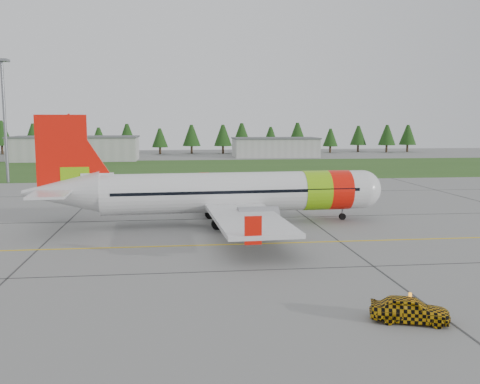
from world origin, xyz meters
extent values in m
plane|color=gray|center=(0.00, 0.00, 0.00)|extent=(320.00, 320.00, 0.00)
cylinder|color=silver|center=(2.15, 17.39, 3.18)|extent=(26.84, 5.38, 4.00)
sphere|color=silver|center=(15.47, 18.08, 3.18)|extent=(4.00, 4.00, 4.00)
cone|color=silver|center=(-14.75, 16.51, 3.54)|extent=(7.38, 4.37, 4.00)
cube|color=black|center=(15.77, 18.10, 3.54)|extent=(1.78, 2.75, 0.57)
cylinder|color=#7CC00E|center=(10.35, 17.81, 3.18)|extent=(2.88, 4.21, 4.08)
cylinder|color=red|center=(12.80, 17.94, 3.18)|extent=(2.47, 4.19, 4.08)
cube|color=silver|center=(1.64, 17.36, 2.05)|extent=(7.34, 33.07, 0.37)
cube|color=red|center=(-0.24, 33.60, 2.62)|extent=(1.24, 0.25, 2.05)
cube|color=red|center=(1.46, 1.02, 2.62)|extent=(1.24, 0.25, 2.05)
cylinder|color=gray|center=(2.88, 23.08, 1.49)|extent=(3.80, 2.34, 2.15)
cylinder|color=gray|center=(3.47, 11.81, 1.49)|extent=(3.80, 2.34, 2.15)
cube|color=red|center=(-14.55, 16.52, 6.98)|extent=(4.73, 0.61, 7.80)
cube|color=#7CC00E|center=(-13.42, 16.58, 4.72)|extent=(2.69, 0.57, 2.46)
cube|color=silver|center=(-15.27, 16.48, 3.80)|extent=(3.89, 11.95, 0.23)
cylinder|color=slate|center=(13.42, 17.97, 0.72)|extent=(0.18, 0.18, 1.44)
cylinder|color=black|center=(13.42, 17.97, 0.35)|extent=(0.71, 0.32, 0.70)
cylinder|color=slate|center=(0.46, 20.18, 0.97)|extent=(0.23, 0.23, 1.95)
cylinder|color=black|center=(0.05, 20.15, 0.53)|extent=(1.09, 0.52, 1.07)
cylinder|color=slate|center=(0.76, 14.44, 0.97)|extent=(0.23, 0.23, 1.95)
cylinder|color=black|center=(0.35, 14.42, 0.53)|extent=(1.09, 0.52, 1.07)
imported|color=#E5A90C|center=(7.92, -10.44, 1.99)|extent=(1.80, 1.95, 3.99)
imported|color=silver|center=(-7.72, 46.53, 2.01)|extent=(1.41, 1.33, 4.03)
cube|color=#30561E|center=(0.00, 82.00, 0.01)|extent=(320.00, 50.00, 0.03)
cube|color=gold|center=(0.00, 8.00, 0.01)|extent=(120.00, 0.25, 0.02)
cube|color=#A8A8A3|center=(-30.00, 110.00, 3.00)|extent=(32.00, 14.00, 6.00)
cube|color=#A8A8A3|center=(25.00, 118.00, 2.60)|extent=(24.00, 12.00, 5.20)
cylinder|color=slate|center=(-32.00, 58.00, 10.00)|extent=(0.50, 0.50, 20.00)
camera|label=1|loc=(-3.90, -35.58, 10.24)|focal=40.00mm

